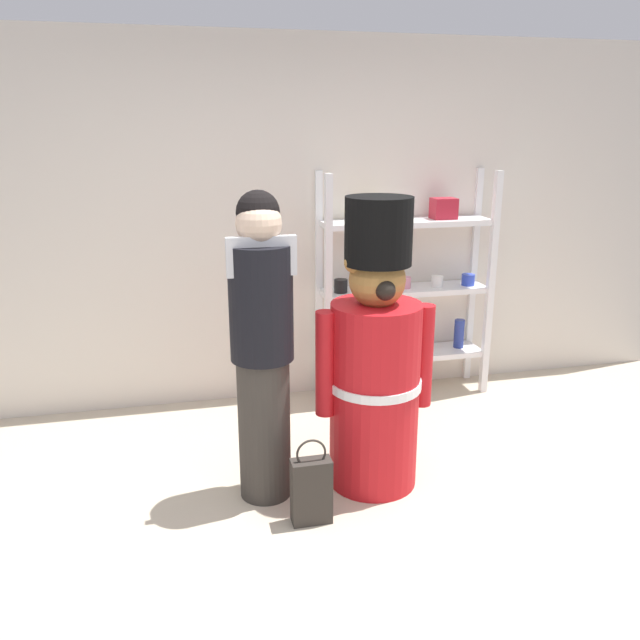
% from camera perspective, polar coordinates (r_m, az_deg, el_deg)
% --- Properties ---
extents(ground_plane, '(6.40, 6.40, 0.00)m').
position_cam_1_polar(ground_plane, '(3.27, 3.97, -20.94)').
color(ground_plane, beige).
extents(back_wall, '(6.40, 0.12, 2.60)m').
position_cam_1_polar(back_wall, '(4.78, -3.50, 8.36)').
color(back_wall, silver).
rests_on(back_wall, ground_plane).
extents(merchandise_shelf, '(1.29, 0.35, 1.68)m').
position_cam_1_polar(merchandise_shelf, '(4.89, 7.52, 2.92)').
color(merchandise_shelf, white).
rests_on(merchandise_shelf, ground_plane).
extents(teddy_bear_guard, '(0.68, 0.52, 1.64)m').
position_cam_1_polar(teddy_bear_guard, '(3.62, 4.84, -3.96)').
color(teddy_bear_guard, red).
rests_on(teddy_bear_guard, ground_plane).
extents(person_shopper, '(0.35, 0.33, 1.69)m').
position_cam_1_polar(person_shopper, '(3.44, -5.10, -2.03)').
color(person_shopper, '#38332D').
rests_on(person_shopper, ground_plane).
extents(shopping_bag, '(0.21, 0.10, 0.47)m').
position_cam_1_polar(shopping_bag, '(3.48, -0.76, -14.64)').
color(shopping_bag, '#332D28').
rests_on(shopping_bag, ground_plane).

